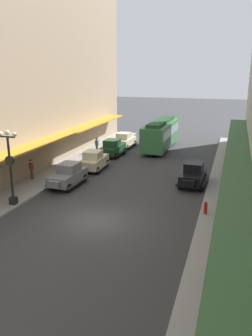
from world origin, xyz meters
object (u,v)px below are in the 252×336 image
at_px(pedestrian_0, 97,145).
at_px(pedestrian_3, 224,199).
at_px(pedestrian_1, 32,169).
at_px(parked_car_1, 94,160).
at_px(pedestrian_2, 223,241).
at_px(parked_car_2, 193,174).
at_px(parked_car_0, 113,147).
at_px(parked_car_4, 68,174).
at_px(fire_hydrant, 206,208).
at_px(parked_car_3, 125,140).
at_px(streetcar, 161,133).
at_px(lamp_post_with_clock, 10,164).

height_order(pedestrian_0, pedestrian_3, pedestrian_0).
distance_m(pedestrian_0, pedestrian_1, 10.78).
distance_m(parked_car_1, pedestrian_2, 17.81).
distance_m(parked_car_2, pedestrian_0, 13.86).
distance_m(parked_car_0, pedestrian_2, 22.29).
xyz_separation_m(parked_car_0, parked_car_4, (-0.04, -10.59, 0.00)).
bearing_deg(parked_car_2, pedestrian_1, -166.97).
height_order(fire_hydrant, pedestrian_2, pedestrian_2).
relative_size(pedestrian_1, pedestrian_3, 1.02).
xyz_separation_m(parked_car_4, pedestrian_0, (-1.95, 10.91, 0.07)).
height_order(parked_car_0, parked_car_3, same).
relative_size(parked_car_4, streetcar, 0.45).
bearing_deg(pedestrian_1, parked_car_1, 52.28).
distance_m(parked_car_4, pedestrian_2, 14.74).
height_order(streetcar, fire_hydrant, streetcar).
bearing_deg(parked_car_0, lamp_post_with_clock, -95.95).
xyz_separation_m(pedestrian_2, pedestrian_3, (-0.20, 5.84, 0.00)).
height_order(streetcar, pedestrian_3, streetcar).
bearing_deg(pedestrian_0, pedestrian_2, -52.67).
bearing_deg(parked_car_0, pedestrian_2, -56.25).
bearing_deg(pedestrian_3, parked_car_4, 170.28).
height_order(fire_hydrant, pedestrian_3, pedestrian_3).
bearing_deg(pedestrian_0, parked_car_4, -79.84).
relative_size(streetcar, pedestrian_2, 5.87).
height_order(pedestrian_0, pedestrian_1, same).
xyz_separation_m(parked_car_0, pedestrian_3, (12.18, -12.69, 0.05)).
bearing_deg(parked_car_3, parked_car_4, -89.91).
height_order(parked_car_3, pedestrian_2, parked_car_3).
relative_size(streetcar, lamp_post_with_clock, 1.87).
xyz_separation_m(parked_car_2, lamp_post_with_clock, (-11.21, -8.37, 2.04)).
relative_size(pedestrian_2, pedestrian_3, 1.00).
bearing_deg(parked_car_3, parked_car_2, -50.63).
relative_size(parked_car_3, pedestrian_1, 2.58).
bearing_deg(lamp_post_with_clock, parked_car_1, 80.05).
relative_size(parked_car_1, fire_hydrant, 5.26).
distance_m(parked_car_0, parked_car_4, 10.59).
height_order(parked_car_1, lamp_post_with_clock, lamp_post_with_clock).
distance_m(parked_car_1, parked_car_3, 10.03).
bearing_deg(pedestrian_2, fire_hydrant, 103.76).
relative_size(fire_hydrant, pedestrian_0, 0.49).
height_order(pedestrian_2, pedestrian_3, same).
height_order(parked_car_2, streetcar, streetcar).
bearing_deg(pedestrian_0, pedestrian_1, -98.25).
xyz_separation_m(parked_car_3, fire_hydrant, (11.18, -17.79, -0.38)).
xyz_separation_m(pedestrian_0, pedestrian_2, (14.37, -18.85, -0.02)).
bearing_deg(pedestrian_0, parked_car_2, -33.43).
relative_size(parked_car_0, parked_car_4, 1.00).
bearing_deg(fire_hydrant, streetcar, 110.54).
xyz_separation_m(parked_car_4, streetcar, (4.30, 15.54, 0.96)).
height_order(streetcar, pedestrian_2, streetcar).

